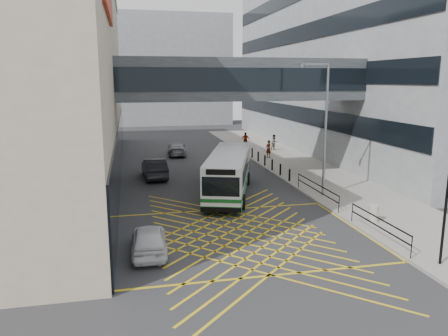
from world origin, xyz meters
TOP-DOWN VIEW (x-y plane):
  - ground at (0.00, 0.00)m, footprint 120.00×120.00m
  - building_right at (23.98, 24.00)m, footprint 24.09×44.00m
  - building_far at (-2.00, 60.00)m, footprint 28.00×16.00m
  - skybridge at (3.00, 12.00)m, footprint 20.00×4.10m
  - pavement at (9.00, 15.00)m, footprint 6.00×54.00m
  - box_junction at (0.00, 0.00)m, footprint 12.00×9.00m
  - bus at (1.17, 7.87)m, footprint 5.28×10.23m
  - car_white at (-4.50, -1.20)m, footprint 1.83×4.18m
  - car_dark at (-3.36, 13.87)m, footprint 2.19×4.98m
  - car_silver at (-0.54, 23.88)m, footprint 2.18×4.54m
  - traffic_light at (6.96, -5.33)m, footprint 0.28×0.44m
  - street_lamp at (6.74, 5.80)m, footprint 1.89×0.48m
  - litter_bin at (7.23, 0.23)m, footprint 0.51×0.51m
  - kerb_railings at (6.15, 1.78)m, footprint 0.05×12.54m
  - bollards at (6.25, 15.00)m, footprint 0.14×10.14m
  - pedestrian_a at (7.76, 19.66)m, footprint 0.81×0.71m
  - pedestrian_b at (9.74, 23.77)m, footprint 0.90×0.66m
  - pedestrian_c at (7.37, 26.58)m, footprint 1.07×0.79m

SIDE VIEW (x-z plane):
  - ground at x=0.00m, z-range 0.00..0.00m
  - box_junction at x=0.00m, z-range 0.00..0.01m
  - pavement at x=9.00m, z-range 0.00..0.16m
  - litter_bin at x=7.23m, z-range 0.16..1.04m
  - bollards at x=6.25m, z-range 0.16..1.06m
  - car_white at x=-4.50m, z-range 0.00..1.31m
  - car_silver at x=-0.54m, z-range 0.00..1.37m
  - car_dark at x=-3.36m, z-range 0.00..1.53m
  - kerb_railings at x=6.15m, z-range 0.38..1.38m
  - pedestrian_c at x=7.37m, z-range 0.16..1.79m
  - pedestrian_b at x=9.74m, z-range 0.16..1.81m
  - pedestrian_a at x=7.76m, z-range 0.16..1.84m
  - bus at x=1.17m, z-range 0.10..2.91m
  - traffic_light at x=6.96m, z-range 0.72..4.44m
  - street_lamp at x=6.74m, z-range 0.74..9.06m
  - skybridge at x=3.00m, z-range 6.00..9.00m
  - building_far at x=-2.00m, z-range 0.00..18.00m
  - building_right at x=23.98m, z-range 0.00..20.00m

